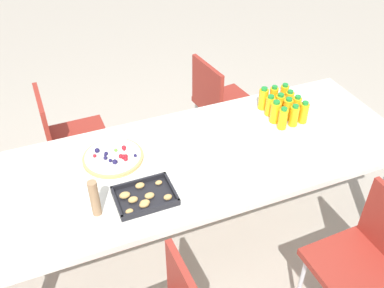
% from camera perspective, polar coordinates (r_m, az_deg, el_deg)
% --- Properties ---
extents(ground_plane, '(12.00, 12.00, 0.00)m').
position_cam_1_polar(ground_plane, '(2.88, 0.59, -12.81)').
color(ground_plane, '#B2A899').
extents(party_table, '(2.40, 0.88, 0.73)m').
position_cam_1_polar(party_table, '(2.39, 0.70, -2.62)').
color(party_table, silver).
rests_on(party_table, ground_plane).
extents(chair_near_right, '(0.41, 0.41, 0.83)m').
position_cam_1_polar(chair_near_right, '(3.01, -16.33, 1.16)').
color(chair_near_right, maroon).
rests_on(chair_near_right, ground_plane).
extents(chair_near_left, '(0.45, 0.45, 0.83)m').
position_cam_1_polar(chair_near_left, '(3.25, 3.73, 5.80)').
color(chair_near_left, maroon).
rests_on(chair_near_left, ground_plane).
extents(chair_far_left, '(0.41, 0.41, 0.83)m').
position_cam_1_polar(chair_far_left, '(2.34, 22.37, -13.71)').
color(chair_far_left, maroon).
rests_on(chair_far_left, ground_plane).
extents(juice_bottle_0, '(0.05, 0.05, 0.14)m').
position_cam_1_polar(juice_bottle_0, '(2.81, 12.13, 6.48)').
color(juice_bottle_0, '#F9AC14').
rests_on(juice_bottle_0, party_table).
extents(juice_bottle_1, '(0.05, 0.05, 0.15)m').
position_cam_1_polar(juice_bottle_1, '(2.76, 10.77, 6.16)').
color(juice_bottle_1, '#F9AD14').
rests_on(juice_bottle_1, party_table).
extents(juice_bottle_2, '(0.06, 0.06, 0.15)m').
position_cam_1_polar(juice_bottle_2, '(2.73, 9.46, 5.97)').
color(juice_bottle_2, '#FAAD14').
rests_on(juice_bottle_2, party_table).
extents(juice_bottle_3, '(0.05, 0.05, 0.14)m').
position_cam_1_polar(juice_bottle_3, '(2.76, 12.78, 5.64)').
color(juice_bottle_3, '#F9AE14').
rests_on(juice_bottle_3, party_table).
extents(juice_bottle_4, '(0.06, 0.06, 0.13)m').
position_cam_1_polar(juice_bottle_4, '(2.71, 11.58, 5.26)').
color(juice_bottle_4, '#F9AC14').
rests_on(juice_bottle_4, party_table).
extents(juice_bottle_5, '(0.06, 0.06, 0.13)m').
position_cam_1_polar(juice_bottle_5, '(2.68, 10.32, 5.03)').
color(juice_bottle_5, '#FAAC14').
rests_on(juice_bottle_5, party_table).
extents(juice_bottle_6, '(0.05, 0.05, 0.14)m').
position_cam_1_polar(juice_bottle_6, '(2.70, 13.70, 4.85)').
color(juice_bottle_6, '#F9AE14').
rests_on(juice_bottle_6, party_table).
extents(juice_bottle_7, '(0.06, 0.06, 0.15)m').
position_cam_1_polar(juice_bottle_7, '(2.66, 12.58, 4.55)').
color(juice_bottle_7, '#F9AD14').
rests_on(juice_bottle_7, party_table).
extents(juice_bottle_8, '(0.06, 0.06, 0.15)m').
position_cam_1_polar(juice_bottle_8, '(2.62, 11.01, 4.20)').
color(juice_bottle_8, '#FAAD14').
rests_on(juice_bottle_8, party_table).
extents(juice_bottle_9, '(0.05, 0.05, 0.14)m').
position_cam_1_polar(juice_bottle_9, '(2.66, 14.63, 4.06)').
color(juice_bottle_9, '#FAAC14').
rests_on(juice_bottle_9, party_table).
extents(juice_bottle_10, '(0.05, 0.05, 0.14)m').
position_cam_1_polar(juice_bottle_10, '(2.62, 13.40, 3.68)').
color(juice_bottle_10, '#F9AC14').
rests_on(juice_bottle_10, party_table).
extents(juice_bottle_11, '(0.05, 0.05, 0.14)m').
position_cam_1_polar(juice_bottle_11, '(2.57, 11.98, 3.31)').
color(juice_bottle_11, '#F9AC14').
rests_on(juice_bottle_11, party_table).
extents(fruit_pizza, '(0.33, 0.33, 0.05)m').
position_cam_1_polar(fruit_pizza, '(2.36, -10.43, -1.71)').
color(fruit_pizza, tan).
rests_on(fruit_pizza, party_table).
extents(snack_tray, '(0.29, 0.22, 0.04)m').
position_cam_1_polar(snack_tray, '(2.11, -6.35, -7.00)').
color(snack_tray, black).
rests_on(snack_tray, party_table).
extents(plate_stack, '(0.19, 0.19, 0.02)m').
position_cam_1_polar(plate_stack, '(2.33, -0.20, -1.63)').
color(plate_stack, silver).
rests_on(plate_stack, party_table).
extents(napkin_stack, '(0.15, 0.15, 0.02)m').
position_cam_1_polar(napkin_stack, '(2.50, 13.78, 0.19)').
color(napkin_stack, white).
rests_on(napkin_stack, party_table).
extents(cardboard_tube, '(0.04, 0.04, 0.20)m').
position_cam_1_polar(cardboard_tube, '(2.02, -12.82, -7.05)').
color(cardboard_tube, '#9E7A56').
rests_on(cardboard_tube, party_table).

